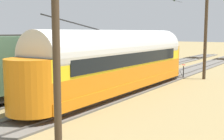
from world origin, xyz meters
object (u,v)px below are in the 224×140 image
object	(u,v)px
vintage_streetcar	(119,61)
boxcar_adjacent	(21,64)
catenary_pole_mid_near	(54,38)
catenary_pole_foreground	(205,34)
switch_stand	(183,70)
track_end_bumper	(153,64)

from	to	relation	value
vintage_streetcar	boxcar_adjacent	xyz separation A→B (m)	(4.46, 4.54, -0.10)
catenary_pole_mid_near	catenary_pole_foreground	bearing A→B (deg)	-90.00
vintage_streetcar	catenary_pole_foreground	world-z (taller)	catenary_pole_foreground
catenary_pole_mid_near	switch_stand	world-z (taller)	catenary_pole_mid_near
boxcar_adjacent	catenary_pole_mid_near	bearing A→B (deg)	148.48
catenary_pole_foreground	catenary_pole_mid_near	world-z (taller)	same
vintage_streetcar	catenary_pole_mid_near	size ratio (longest dim) A/B	2.33
boxcar_adjacent	catenary_pole_mid_near	size ratio (longest dim) A/B	1.91
catenary_pole_foreground	track_end_bumper	bearing A→B (deg)	-35.25
vintage_streetcar	switch_stand	bearing A→B (deg)	-97.61
boxcar_adjacent	switch_stand	bearing A→B (deg)	-112.60
boxcar_adjacent	catenary_pole_foreground	bearing A→B (deg)	-117.61
vintage_streetcar	switch_stand	size ratio (longest dim) A/B	14.31
vintage_streetcar	catenary_pole_mid_near	distance (m)	9.66
catenary_pole_foreground	switch_stand	xyz separation A→B (m)	(1.67, 0.41, -3.28)
track_end_bumper	vintage_streetcar	bearing A→B (deg)	106.86
catenary_pole_foreground	vintage_streetcar	bearing A→B (deg)	73.10
catenary_pole_foreground	track_end_bumper	xyz separation A→B (m)	(7.35, -5.19, -3.58)
catenary_pole_mid_near	switch_stand	size ratio (longest dim) A/B	6.15
catenary_pole_foreground	boxcar_adjacent	bearing A→B (deg)	62.39
boxcar_adjacent	switch_stand	size ratio (longest dim) A/B	11.77
catenary_pole_foreground	track_end_bumper	distance (m)	9.68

